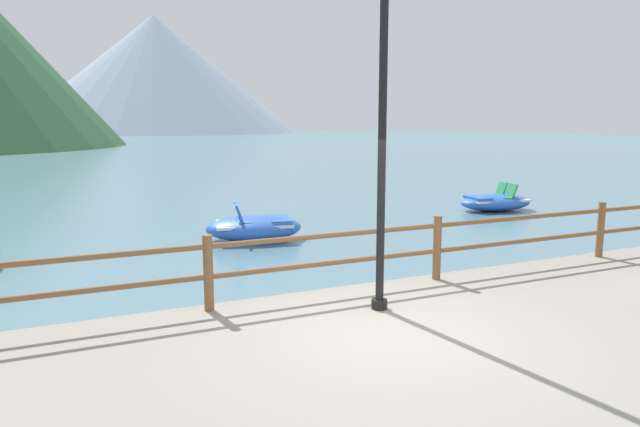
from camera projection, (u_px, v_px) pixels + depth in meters
ground_plane at (103, 158)px, 42.36m from camera, size 200.00×200.00×0.00m
dock_railing at (333, 252)px, 7.74m from camera, size 23.92×0.12×0.95m
lamp_post at (383, 93)px, 6.78m from camera, size 0.28×0.28×4.41m
pedal_boat_2 at (254, 227)px, 13.24m from camera, size 2.44×1.85×0.89m
pedal_boat_4 at (495, 202)px, 17.63m from camera, size 2.45×1.59×0.84m
distant_peak at (156, 74)px, 131.02m from camera, size 63.69×63.69×26.21m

